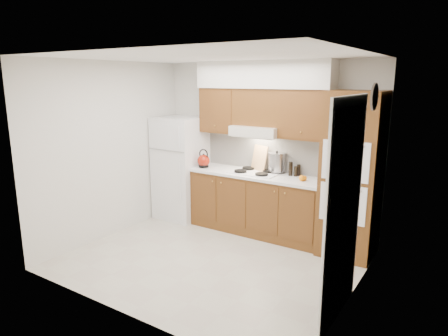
# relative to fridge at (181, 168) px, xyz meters

# --- Properties ---
(floor) EXTENTS (3.60, 3.60, 0.00)m
(floor) POSITION_rel_fridge_xyz_m (1.41, -1.14, -0.86)
(floor) COLOR #BCB8A5
(floor) RESTS_ON ground
(ceiling) EXTENTS (3.60, 3.60, 0.00)m
(ceiling) POSITION_rel_fridge_xyz_m (1.41, -1.14, 1.74)
(ceiling) COLOR white
(ceiling) RESTS_ON wall_back
(wall_back) EXTENTS (3.60, 0.02, 2.60)m
(wall_back) POSITION_rel_fridge_xyz_m (1.41, 0.36, 0.44)
(wall_back) COLOR silver
(wall_back) RESTS_ON floor
(wall_left) EXTENTS (0.02, 3.00, 2.60)m
(wall_left) POSITION_rel_fridge_xyz_m (-0.40, -1.14, 0.44)
(wall_left) COLOR silver
(wall_left) RESTS_ON floor
(wall_right) EXTENTS (0.02, 3.00, 2.60)m
(wall_right) POSITION_rel_fridge_xyz_m (3.21, -1.14, 0.44)
(wall_right) COLOR silver
(wall_right) RESTS_ON floor
(fridge) EXTENTS (0.75, 0.72, 1.72)m
(fridge) POSITION_rel_fridge_xyz_m (0.00, 0.00, 0.00)
(fridge) COLOR white
(fridge) RESTS_ON floor
(base_cabinets) EXTENTS (2.11, 0.60, 0.90)m
(base_cabinets) POSITION_rel_fridge_xyz_m (1.43, 0.06, -0.41)
(base_cabinets) COLOR brown
(base_cabinets) RESTS_ON floor
(countertop) EXTENTS (2.13, 0.62, 0.04)m
(countertop) POSITION_rel_fridge_xyz_m (1.43, 0.05, 0.06)
(countertop) COLOR white
(countertop) RESTS_ON base_cabinets
(backsplash) EXTENTS (2.11, 0.03, 0.56)m
(backsplash) POSITION_rel_fridge_xyz_m (1.43, 0.34, 0.36)
(backsplash) COLOR white
(backsplash) RESTS_ON countertop
(oven_cabinet) EXTENTS (0.70, 0.65, 2.20)m
(oven_cabinet) POSITION_rel_fridge_xyz_m (2.85, 0.03, 0.24)
(oven_cabinet) COLOR brown
(oven_cabinet) RESTS_ON floor
(upper_cab_left) EXTENTS (0.63, 0.33, 0.70)m
(upper_cab_left) POSITION_rel_fridge_xyz_m (0.69, 0.19, 0.99)
(upper_cab_left) COLOR brown
(upper_cab_left) RESTS_ON wall_back
(upper_cab_right) EXTENTS (0.73, 0.33, 0.70)m
(upper_cab_right) POSITION_rel_fridge_xyz_m (2.12, 0.19, 0.99)
(upper_cab_right) COLOR brown
(upper_cab_right) RESTS_ON wall_back
(range_hood) EXTENTS (0.75, 0.45, 0.15)m
(range_hood) POSITION_rel_fridge_xyz_m (1.38, 0.13, 0.71)
(range_hood) COLOR silver
(range_hood) RESTS_ON wall_back
(upper_cab_over_hood) EXTENTS (0.75, 0.33, 0.55)m
(upper_cab_over_hood) POSITION_rel_fridge_xyz_m (1.38, 0.19, 1.06)
(upper_cab_over_hood) COLOR brown
(upper_cab_over_hood) RESTS_ON range_hood
(soffit) EXTENTS (2.13, 0.36, 0.40)m
(soffit) POSITION_rel_fridge_xyz_m (1.43, 0.18, 1.54)
(soffit) COLOR silver
(soffit) RESTS_ON wall_back
(cooktop) EXTENTS (0.74, 0.50, 0.01)m
(cooktop) POSITION_rel_fridge_xyz_m (1.38, 0.07, 0.09)
(cooktop) COLOR white
(cooktop) RESTS_ON countertop
(doorway) EXTENTS (0.02, 0.90, 2.10)m
(doorway) POSITION_rel_fridge_xyz_m (3.19, -1.49, 0.19)
(doorway) COLOR black
(doorway) RESTS_ON floor
(wall_clock) EXTENTS (0.02, 0.30, 0.30)m
(wall_clock) POSITION_rel_fridge_xyz_m (3.19, -0.59, 1.29)
(wall_clock) COLOR #3F3833
(wall_clock) RESTS_ON wall_right
(kettle) EXTENTS (0.23, 0.23, 0.20)m
(kettle) POSITION_rel_fridge_xyz_m (0.51, -0.05, 0.19)
(kettle) COLOR maroon
(kettle) RESTS_ON countertop
(cutting_board) EXTENTS (0.32, 0.20, 0.39)m
(cutting_board) POSITION_rel_fridge_xyz_m (1.37, 0.23, 0.28)
(cutting_board) COLOR tan
(cutting_board) RESTS_ON countertop
(stock_pot) EXTENTS (0.34, 0.34, 0.27)m
(stock_pot) POSITION_rel_fridge_xyz_m (1.66, 0.25, 0.25)
(stock_pot) COLOR #AAAAAF
(stock_pot) RESTS_ON cooktop
(condiment_a) EXTENTS (0.07, 0.07, 0.21)m
(condiment_a) POSITION_rel_fridge_xyz_m (1.91, 0.20, 0.18)
(condiment_a) COLOR black
(condiment_a) RESTS_ON countertop
(condiment_b) EXTENTS (0.07, 0.07, 0.17)m
(condiment_b) POSITION_rel_fridge_xyz_m (2.01, 0.27, 0.16)
(condiment_b) COLOR black
(condiment_b) RESTS_ON countertop
(condiment_c) EXTENTS (0.07, 0.07, 0.15)m
(condiment_c) POSITION_rel_fridge_xyz_m (1.99, 0.20, 0.15)
(condiment_c) COLOR black
(condiment_c) RESTS_ON countertop
(orange_near) EXTENTS (0.09, 0.09, 0.08)m
(orange_near) POSITION_rel_fridge_xyz_m (2.17, -0.01, 0.12)
(orange_near) COLOR orange
(orange_near) RESTS_ON countertop
(orange_far) EXTENTS (0.08, 0.08, 0.07)m
(orange_far) POSITION_rel_fridge_xyz_m (2.20, 0.02, 0.12)
(orange_far) COLOR #F69D0C
(orange_far) RESTS_ON countertop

